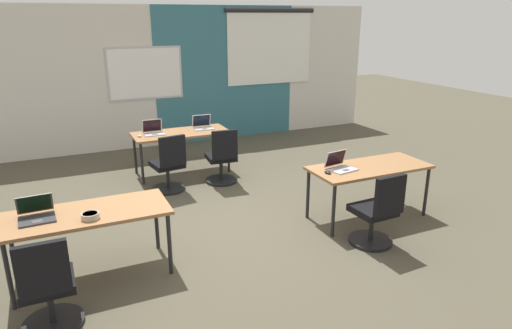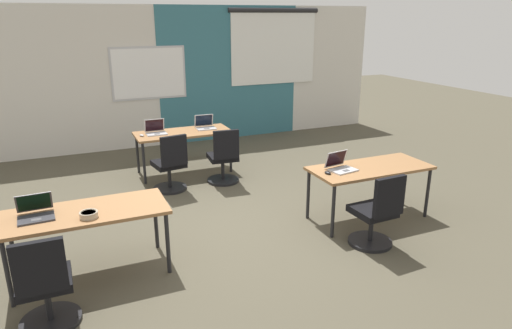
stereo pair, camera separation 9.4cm
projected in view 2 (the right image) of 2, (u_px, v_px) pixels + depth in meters
The scene contains 16 objects.
ground_plane at pixel (229, 222), 5.98m from camera, with size 24.00×24.00×0.00m.
back_wall_assembly at pixel (159, 77), 9.21m from camera, with size 10.00×0.27×2.80m.
desk_near_left at pixel (87, 216), 4.58m from camera, with size 1.60×0.70×0.72m.
desk_near_right at pixel (370, 171), 5.92m from camera, with size 1.60×0.70×0.72m.
desk_far_center at pixel (183, 135), 7.69m from camera, with size 1.60×0.70×0.72m.
laptop_near_right_inner at pixel (341, 166), 5.76m from camera, with size 0.37×0.35×0.23m.
mouse_near_right_inner at pixel (328, 173), 5.62m from camera, with size 0.08×0.11×0.03m.
chair_near_right_inner at pixel (376, 217), 5.24m from camera, with size 0.52×0.55×0.92m.
laptop_far_right at pixel (205, 126), 7.89m from camera, with size 0.34×0.31×0.23m.
chair_far_right at pixel (224, 161), 7.27m from camera, with size 0.52×0.56×0.92m.
laptop_near_left_end at pixel (35, 213), 4.40m from camera, with size 0.35×0.34×0.22m.
chair_near_left_end at pixel (45, 290), 3.84m from camera, with size 0.52×0.54×0.92m.
laptop_far_left at pixel (156, 131), 7.53m from camera, with size 0.33×0.28×0.23m.
mouse_far_left at pixel (142, 135), 7.37m from camera, with size 0.08×0.11×0.03m.
chair_far_left at pixel (171, 168), 6.93m from camera, with size 0.52×0.57×0.92m.
snack_bowl at pixel (89, 214), 4.40m from camera, with size 0.18×0.18×0.06m.
Camera 2 is at (-1.86, -5.13, 2.59)m, focal length 31.80 mm.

